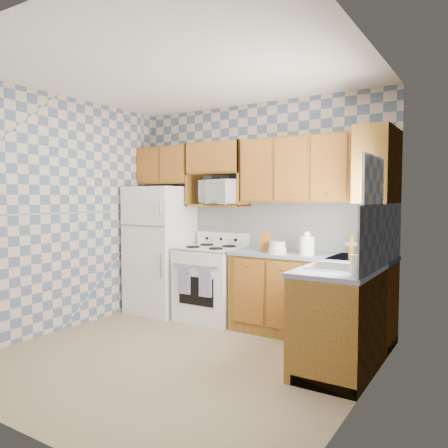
{
  "coord_description": "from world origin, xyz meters",
  "views": [
    {
      "loc": [
        2.55,
        -3.23,
        1.53
      ],
      "look_at": [
        0.05,
        0.75,
        1.25
      ],
      "focal_mm": 35.0,
      "sensor_mm": 36.0,
      "label": 1
    }
  ],
  "objects_px": {
    "electric_kettle": "(307,246)",
    "microwave": "(223,192)",
    "stove_body": "(211,284)",
    "refrigerator": "(160,249)"
  },
  "relations": [
    {
      "from": "refrigerator",
      "to": "stove_body",
      "type": "relative_size",
      "value": 1.87
    },
    {
      "from": "refrigerator",
      "to": "electric_kettle",
      "type": "height_order",
      "value": "refrigerator"
    },
    {
      "from": "refrigerator",
      "to": "microwave",
      "type": "xyz_separation_m",
      "value": [
        0.91,
        0.13,
        0.76
      ]
    },
    {
      "from": "stove_body",
      "to": "electric_kettle",
      "type": "distance_m",
      "value": 1.42
    },
    {
      "from": "stove_body",
      "to": "microwave",
      "type": "bearing_deg",
      "value": 44.24
    },
    {
      "from": "microwave",
      "to": "electric_kettle",
      "type": "xyz_separation_m",
      "value": [
        1.19,
        -0.19,
        -0.58
      ]
    },
    {
      "from": "microwave",
      "to": "electric_kettle",
      "type": "height_order",
      "value": "microwave"
    },
    {
      "from": "refrigerator",
      "to": "stove_body",
      "type": "distance_m",
      "value": 0.89
    },
    {
      "from": "stove_body",
      "to": "microwave",
      "type": "xyz_separation_m",
      "value": [
        0.1,
        0.1,
        1.15
      ]
    },
    {
      "from": "electric_kettle",
      "to": "microwave",
      "type": "bearing_deg",
      "value": 170.91
    }
  ]
}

